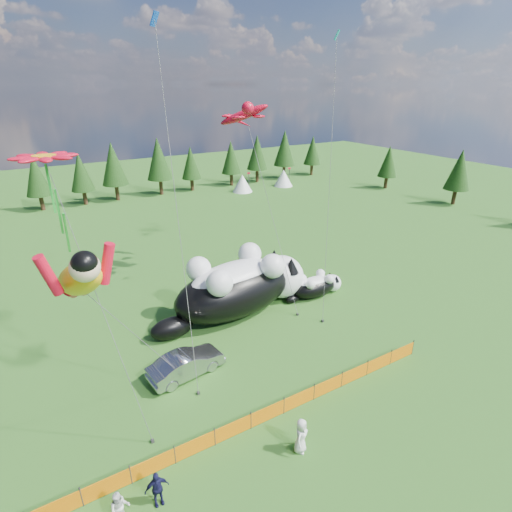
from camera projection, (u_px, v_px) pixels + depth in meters
The scene contains 15 objects.
ground at pixel (240, 386), 23.11m from camera, with size 160.00×160.00×0.00m, color #0E390A.
safety_fence at pixel (268, 413), 20.53m from camera, with size 22.06×0.06×1.10m.
tree_line at pixel (91, 176), 57.16m from camera, with size 90.00×4.00×8.00m, color black, non-canonical shape.
festival_tents at pixel (178, 192), 59.35m from camera, with size 50.00×3.20×2.80m, color white, non-canonical shape.
cat_large at pixel (241, 285), 29.91m from camera, with size 13.13×5.68×4.74m.
cat_small at pixel (317, 285), 32.72m from camera, with size 5.39×1.94×1.95m.
car at pixel (186, 364), 23.76m from camera, with size 1.62×4.65×1.53m, color #A4A4A9.
spectator_b at pixel (120, 508), 15.62m from camera, with size 0.79×0.46×1.62m, color silver.
spectator_c at pixel (157, 489), 16.32m from camera, with size 1.01×0.52×1.73m, color #151539.
spectator_e at pixel (301, 436), 18.71m from camera, with size 0.90×0.59×1.85m, color silver.
superhero_kite at pixel (79, 279), 15.78m from camera, with size 7.20×5.69×11.72m.
gecko_kite at pixel (244, 115), 32.69m from camera, with size 6.52×13.07×16.67m.
flower_kite at pixel (45, 162), 15.02m from camera, with size 3.57×3.78×13.77m.
diamond_kite_a at pixel (158, 46), 19.90m from camera, with size 1.57×5.85×20.03m.
diamond_kite_b at pixel (336, 56), 27.48m from camera, with size 4.14×5.33×20.23m.
Camera 1 is at (-8.44, -16.19, 16.08)m, focal length 28.00 mm.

